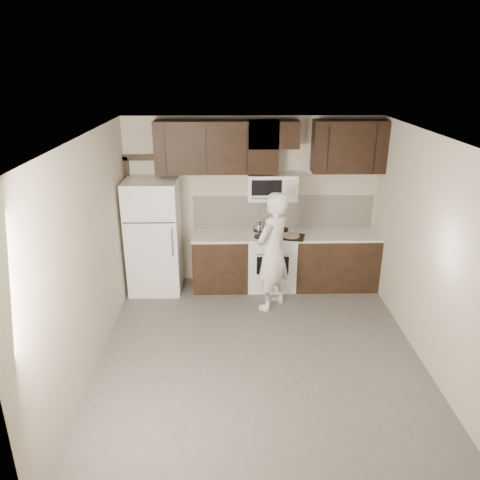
{
  "coord_description": "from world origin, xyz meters",
  "views": [
    {
      "loc": [
        -0.35,
        -4.98,
        3.47
      ],
      "look_at": [
        -0.22,
        0.9,
        1.21
      ],
      "focal_mm": 35.0,
      "sensor_mm": 36.0,
      "label": 1
    }
  ],
  "objects_px": {
    "stove": "(271,260)",
    "person": "(273,252)",
    "microwave": "(272,187)",
    "refrigerator": "(154,237)"
  },
  "relations": [
    {
      "from": "stove",
      "to": "refrigerator",
      "type": "relative_size",
      "value": 0.52
    },
    {
      "from": "refrigerator",
      "to": "stove",
      "type": "bearing_deg",
      "value": 1.51
    },
    {
      "from": "microwave",
      "to": "refrigerator",
      "type": "relative_size",
      "value": 0.42
    },
    {
      "from": "microwave",
      "to": "refrigerator",
      "type": "bearing_deg",
      "value": -174.85
    },
    {
      "from": "microwave",
      "to": "refrigerator",
      "type": "xyz_separation_m",
      "value": [
        -1.85,
        -0.17,
        -0.75
      ]
    },
    {
      "from": "microwave",
      "to": "refrigerator",
      "type": "distance_m",
      "value": 2.0
    },
    {
      "from": "microwave",
      "to": "stove",
      "type": "bearing_deg",
      "value": -89.9
    },
    {
      "from": "stove",
      "to": "microwave",
      "type": "distance_m",
      "value": 1.2
    },
    {
      "from": "stove",
      "to": "person",
      "type": "bearing_deg",
      "value": -93.53
    },
    {
      "from": "stove",
      "to": "refrigerator",
      "type": "height_order",
      "value": "refrigerator"
    }
  ]
}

